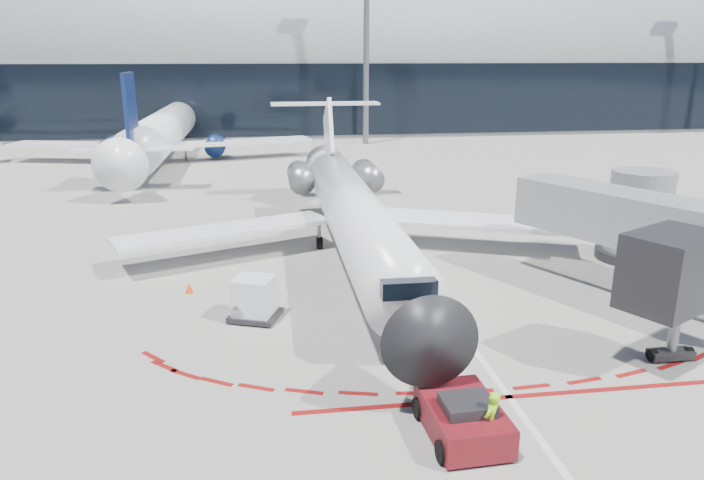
{
  "coord_description": "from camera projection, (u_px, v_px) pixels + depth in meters",
  "views": [
    {
      "loc": [
        -7.53,
        -28.54,
        10.61
      ],
      "look_at": [
        -3.67,
        -1.29,
        2.44
      ],
      "focal_mm": 32.0,
      "sensor_mm": 36.0,
      "label": 1
    }
  ],
  "objects": [
    {
      "name": "ground",
      "position": [
        422.0,
        277.0,
        31.12
      ],
      "size": [
        260.0,
        260.0,
        0.0
      ],
      "primitive_type": "plane",
      "color": "gray",
      "rests_on": "ground"
    },
    {
      "name": "apron_centerline",
      "position": [
        412.0,
        264.0,
        33.01
      ],
      "size": [
        0.25,
        40.0,
        0.01
      ],
      "primitive_type": "cube",
      "color": "silver",
      "rests_on": "ground"
    },
    {
      "name": "apron_stop_bar",
      "position": [
        509.0,
        397.0,
        20.2
      ],
      "size": [
        14.0,
        0.25,
        0.01
      ],
      "primitive_type": "cube",
      "color": "maroon",
      "rests_on": "ground"
    },
    {
      "name": "terminal_building",
      "position": [
        313.0,
        69.0,
        90.36
      ],
      "size": [
        150.0,
        24.15,
        24.0
      ],
      "color": "#95989B",
      "rests_on": "ground"
    },
    {
      "name": "jet_bridge",
      "position": [
        648.0,
        227.0,
        28.72
      ],
      "size": [
        10.03,
        15.2,
        4.9
      ],
      "color": "gray",
      "rests_on": "ground"
    },
    {
      "name": "light_mast_centre",
      "position": [
        366.0,
        38.0,
        73.79
      ],
      "size": [
        0.7,
        0.7,
        25.0
      ],
      "primitive_type": "cylinder",
      "color": "slate",
      "rests_on": "ground"
    },
    {
      "name": "regional_jet",
      "position": [
        352.0,
        209.0,
        33.76
      ],
      "size": [
        25.26,
        31.15,
        7.8
      ],
      "color": "white",
      "rests_on": "ground"
    },
    {
      "name": "pushback_tug",
      "position": [
        463.0,
        417.0,
        18.02
      ],
      "size": [
        2.32,
        5.15,
        1.33
      ],
      "rotation": [
        0.0,
        0.0,
        0.05
      ],
      "color": "#540C13",
      "rests_on": "ground"
    },
    {
      "name": "ramp_worker",
      "position": [
        491.0,
        421.0,
        17.27
      ],
      "size": [
        0.78,
        0.76,
        1.8
      ],
      "primitive_type": "imported",
      "rotation": [
        0.0,
        0.0,
        3.86
      ],
      "color": "#9DF319",
      "rests_on": "ground"
    },
    {
      "name": "uld_container",
      "position": [
        255.0,
        299.0,
        25.9
      ],
      "size": [
        2.39,
        2.22,
        1.82
      ],
      "rotation": [
        0.0,
        0.0,
        -0.36
      ],
      "color": "black",
      "rests_on": "ground"
    },
    {
      "name": "safety_cone_left",
      "position": [
        189.0,
        288.0,
        28.96
      ],
      "size": [
        0.36,
        0.36,
        0.49
      ],
      "primitive_type": "cone",
      "color": "#FF4405",
      "rests_on": "ground"
    },
    {
      "name": "bg_airliner_1",
      "position": [
        160.0,
        103.0,
        64.01
      ],
      "size": [
        35.8,
        37.91,
        11.58
      ],
      "primitive_type": null,
      "color": "white",
      "rests_on": "ground"
    }
  ]
}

